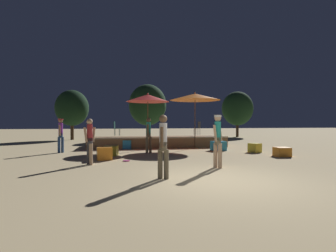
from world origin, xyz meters
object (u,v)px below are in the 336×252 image
object	(u,v)px
cube_seat_4	(218,146)
background_tree_2	(237,109)
patio_umbrella_0	(195,97)
cube_seat_0	(111,151)
person_3	(218,138)
cube_seat_5	(255,148)
bistro_chair_1	(116,127)
cube_seat_2	(128,145)
cube_seat_3	(104,153)
bistro_chair_0	(198,127)
background_tree_0	(148,105)
background_tree_1	(72,108)
person_1	(61,134)
person_4	(90,140)
person_2	(163,144)
cube_seat_1	(282,152)
person_0	(149,134)
patio_umbrella_1	(148,98)
frisbee_disc	(126,161)

from	to	relation	value
cube_seat_4	background_tree_2	xyz separation A→B (m)	(7.17, 12.41, 2.72)
patio_umbrella_0	cube_seat_4	distance (m)	3.26
cube_seat_4	background_tree_2	world-z (taller)	background_tree_2
cube_seat_0	person_3	world-z (taller)	person_3
cube_seat_5	bistro_chair_1	distance (m)	8.48
cube_seat_2	cube_seat_0	bearing A→B (deg)	-106.83
cube_seat_3	bistro_chair_0	bearing A→B (deg)	46.22
cube_seat_0	cube_seat_5	distance (m)	7.05
background_tree_0	background_tree_1	world-z (taller)	background_tree_0
person_1	person_4	size ratio (longest dim) A/B	1.04
cube_seat_4	cube_seat_0	bearing A→B (deg)	-168.62
person_2	background_tree_0	xyz separation A→B (m)	(1.58, 16.70, 2.17)
cube_seat_1	cube_seat_4	xyz separation A→B (m)	(-1.79, 2.87, 0.05)
cube_seat_4	background_tree_0	size ratio (longest dim) A/B	0.16
cube_seat_0	background_tree_2	world-z (taller)	background_tree_2
person_2	person_0	bearing A→B (deg)	109.41
person_4	cube_seat_4	bearing A→B (deg)	-94.45
patio_umbrella_1	bistro_chair_0	world-z (taller)	patio_umbrella_1
patio_umbrella_0	background_tree_1	size ratio (longest dim) A/B	0.76
cube_seat_2	cube_seat_5	world-z (taller)	cube_seat_2
patio_umbrella_1	background_tree_2	bearing A→B (deg)	45.53
bistro_chair_1	background_tree_0	bearing A→B (deg)	-13.27
patio_umbrella_1	frisbee_disc	size ratio (longest dim) A/B	12.13
frisbee_disc	background_tree_1	world-z (taller)	background_tree_1
patio_umbrella_0	cube_seat_2	xyz separation A→B (m)	(-3.90, 0.19, -2.74)
bistro_chair_1	background_tree_0	world-z (taller)	background_tree_0
cube_seat_4	background_tree_1	bearing A→B (deg)	130.17
person_1	bistro_chair_1	world-z (taller)	person_1
person_2	background_tree_0	world-z (taller)	background_tree_0
person_4	bistro_chair_1	xyz separation A→B (m)	(0.89, 7.36, 0.34)
bistro_chair_1	background_tree_1	world-z (taller)	background_tree_1
person_0	bistro_chair_1	bearing A→B (deg)	129.02
patio_umbrella_1	cube_seat_0	xyz separation A→B (m)	(-1.98, -2.55, -2.63)
background_tree_0	frisbee_disc	bearing A→B (deg)	-100.26
cube_seat_3	background_tree_2	xyz separation A→B (m)	(12.99, 14.82, 2.72)
bistro_chair_1	background_tree_0	distance (m)	7.39
cube_seat_4	cube_seat_5	size ratio (longest dim) A/B	1.23
cube_seat_1	cube_seat_4	world-z (taller)	cube_seat_4
person_0	background_tree_2	world-z (taller)	background_tree_2
person_2	person_4	bearing A→B (deg)	150.11
frisbee_disc	background_tree_1	xyz separation A→B (m)	(-4.12, 13.78, 2.74)
cube_seat_2	background_tree_0	distance (m)	9.29
bistro_chair_0	cube_seat_3	bearing A→B (deg)	0.81
person_0	background_tree_0	distance (m)	11.08
person_4	background_tree_1	distance (m)	14.77
person_3	person_4	distance (m)	4.43
cube_seat_1	cube_seat_2	bearing A→B (deg)	144.62
cube_seat_0	bistro_chair_0	world-z (taller)	bistro_chair_0
patio_umbrella_1	cube_seat_0	bearing A→B (deg)	-127.79
person_1	patio_umbrella_0	bearing A→B (deg)	11.76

